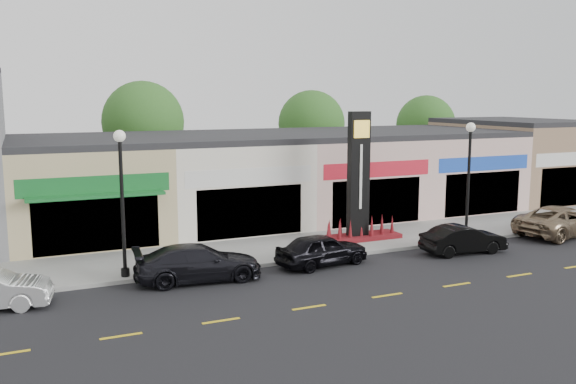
% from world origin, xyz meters
% --- Properties ---
extents(ground, '(120.00, 120.00, 0.00)m').
position_xyz_m(ground, '(0.00, 0.00, 0.00)').
color(ground, black).
rests_on(ground, ground).
extents(sidewalk, '(52.00, 4.30, 0.15)m').
position_xyz_m(sidewalk, '(0.00, 4.35, 0.07)').
color(sidewalk, gray).
rests_on(sidewalk, ground).
extents(curb, '(52.00, 0.20, 0.15)m').
position_xyz_m(curb, '(0.00, 2.10, 0.07)').
color(curb, gray).
rests_on(curb, ground).
extents(shop_beige, '(7.00, 10.85, 4.80)m').
position_xyz_m(shop_beige, '(-8.50, 11.46, 2.40)').
color(shop_beige, tan).
rests_on(shop_beige, ground).
extents(shop_cream, '(7.00, 10.01, 4.80)m').
position_xyz_m(shop_cream, '(-1.50, 11.47, 2.40)').
color(shop_cream, beige).
rests_on(shop_cream, ground).
extents(shop_pink_w, '(7.00, 10.01, 4.80)m').
position_xyz_m(shop_pink_w, '(5.50, 11.47, 2.40)').
color(shop_pink_w, beige).
rests_on(shop_pink_w, ground).
extents(shop_pink_e, '(7.00, 10.01, 4.80)m').
position_xyz_m(shop_pink_e, '(12.50, 11.47, 2.40)').
color(shop_pink_e, beige).
rests_on(shop_pink_e, ground).
extents(shop_tan, '(7.00, 10.01, 5.30)m').
position_xyz_m(shop_tan, '(19.50, 11.48, 2.65)').
color(shop_tan, '#835F4C').
rests_on(shop_tan, ground).
extents(tree_rear_west, '(5.20, 5.20, 7.83)m').
position_xyz_m(tree_rear_west, '(-4.00, 19.50, 5.22)').
color(tree_rear_west, '#382619').
rests_on(tree_rear_west, ground).
extents(tree_rear_mid, '(4.80, 4.80, 7.29)m').
position_xyz_m(tree_rear_mid, '(8.00, 19.50, 4.88)').
color(tree_rear_mid, '#382619').
rests_on(tree_rear_mid, ground).
extents(tree_rear_east, '(4.60, 4.60, 6.94)m').
position_xyz_m(tree_rear_east, '(18.00, 19.50, 4.63)').
color(tree_rear_east, '#382619').
rests_on(tree_rear_east, ground).
extents(lamp_west_near, '(0.44, 0.44, 5.47)m').
position_xyz_m(lamp_west_near, '(-8.00, 2.50, 3.48)').
color(lamp_west_near, black).
rests_on(lamp_west_near, sidewalk).
extents(lamp_east_near, '(0.44, 0.44, 5.47)m').
position_xyz_m(lamp_east_near, '(8.00, 2.50, 3.48)').
color(lamp_east_near, black).
rests_on(lamp_east_near, sidewalk).
extents(pylon_sign, '(4.20, 1.30, 6.00)m').
position_xyz_m(pylon_sign, '(3.00, 4.20, 2.27)').
color(pylon_sign, '#5C0F14').
rests_on(pylon_sign, sidewalk).
extents(car_dark_sedan, '(2.31, 4.87, 1.37)m').
position_xyz_m(car_dark_sedan, '(-5.51, 1.32, 0.69)').
color(car_dark_sedan, black).
rests_on(car_dark_sedan, ground).
extents(car_black_sedan, '(2.13, 4.09, 1.33)m').
position_xyz_m(car_black_sedan, '(-0.34, 1.33, 0.66)').
color(car_black_sedan, black).
rests_on(car_black_sedan, ground).
extents(car_black_conv, '(1.59, 3.88, 1.25)m').
position_xyz_m(car_black_conv, '(6.25, 0.58, 0.62)').
color(car_black_conv, black).
rests_on(car_black_conv, ground).
extents(car_gold_suv, '(3.28, 5.62, 1.47)m').
position_xyz_m(car_gold_suv, '(13.04, 1.43, 0.73)').
color(car_gold_suv, '#8C7559').
rests_on(car_gold_suv, ground).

